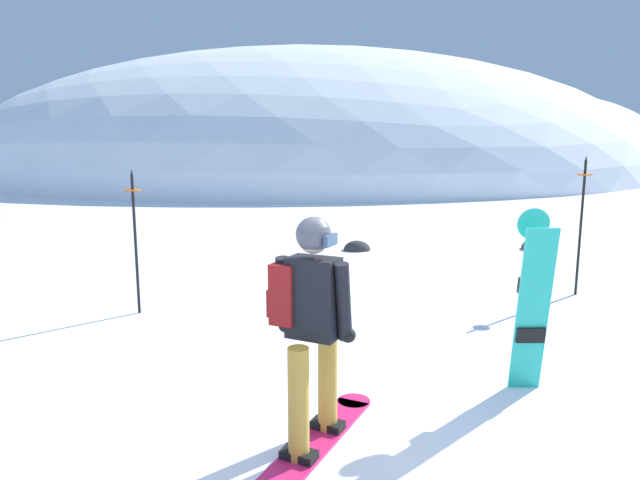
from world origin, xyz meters
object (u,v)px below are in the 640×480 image
(spare_snowboard, at_px, (532,301))
(rock_dark, at_px, (538,249))
(rock_mid, at_px, (357,250))
(piste_marker_far, at_px, (135,232))
(snowboarder_main, at_px, (310,326))
(piste_marker_near, at_px, (581,217))

(spare_snowboard, bearing_deg, rock_dark, 68.17)
(rock_mid, bearing_deg, piste_marker_far, -127.84)
(rock_dark, height_order, rock_mid, rock_dark)
(snowboarder_main, height_order, piste_marker_near, piste_marker_near)
(snowboarder_main, bearing_deg, spare_snowboard, 24.47)
(piste_marker_near, height_order, rock_mid, piste_marker_near)
(snowboarder_main, xyz_separation_m, piste_marker_far, (-2.17, 3.31, 0.13))
(spare_snowboard, height_order, rock_dark, spare_snowboard)
(rock_mid, bearing_deg, piste_marker_near, -49.03)
(piste_marker_near, bearing_deg, spare_snowboard, -120.40)
(spare_snowboard, relative_size, rock_dark, 2.52)
(rock_mid, bearing_deg, snowboarder_main, -97.42)
(snowboarder_main, xyz_separation_m, rock_dark, (4.53, 7.35, -0.92))
(piste_marker_near, height_order, piste_marker_far, piste_marker_near)
(piste_marker_far, height_order, rock_mid, piste_marker_far)
(snowboarder_main, height_order, rock_mid, snowboarder_main)
(spare_snowboard, distance_m, rock_mid, 6.58)
(spare_snowboard, relative_size, piste_marker_far, 0.90)
(spare_snowboard, relative_size, piste_marker_near, 0.84)
(snowboarder_main, relative_size, rock_mid, 3.24)
(snowboarder_main, distance_m, spare_snowboard, 2.14)
(piste_marker_near, relative_size, rock_dark, 3.01)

